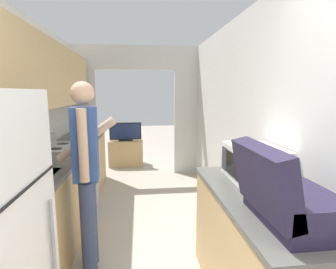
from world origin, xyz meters
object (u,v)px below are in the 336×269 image
object	(u,v)px
person	(87,172)
suitcase	(284,196)
microwave	(254,163)
tv_cabinet	(126,153)
range_oven	(71,178)
television	(125,132)

from	to	relation	value
person	suitcase	xyz separation A→B (m)	(1.25, -1.02, 0.14)
microwave	tv_cabinet	xyz separation A→B (m)	(-1.24, 3.81, -0.77)
range_oven	tv_cabinet	size ratio (longest dim) A/B	1.41
suitcase	microwave	distance (m)	0.73
person	television	xyz separation A→B (m)	(0.17, 3.45, -0.16)
person	tv_cabinet	size ratio (longest dim) A/B	2.31
suitcase	range_oven	bearing A→B (deg)	127.06
microwave	tv_cabinet	distance (m)	4.08
person	tv_cabinet	distance (m)	3.56
tv_cabinet	television	world-z (taller)	television
suitcase	tv_cabinet	distance (m)	4.71
range_oven	tv_cabinet	distance (m)	2.33
suitcase	tv_cabinet	size ratio (longest dim) A/B	0.77
tv_cabinet	television	xyz separation A→B (m)	(-0.00, -0.04, 0.48)
microwave	television	bearing A→B (deg)	108.19
suitcase	television	size ratio (longest dim) A/B	0.83
microwave	tv_cabinet	world-z (taller)	microwave
person	microwave	xyz separation A→B (m)	(1.41, -0.31, 0.12)
range_oven	television	size ratio (longest dim) A/B	1.53
television	range_oven	bearing A→B (deg)	-106.43
person	television	bearing A→B (deg)	-7.64
suitcase	television	bearing A→B (deg)	103.63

